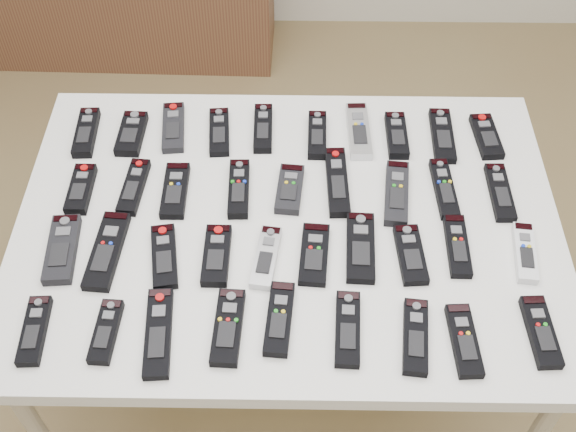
{
  "coord_description": "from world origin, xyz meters",
  "views": [
    {
      "loc": [
        0.02,
        -0.95,
        2.05
      ],
      "look_at": [
        -0.0,
        0.1,
        0.8
      ],
      "focal_mm": 45.0,
      "sensor_mm": 36.0,
      "label": 1
    }
  ],
  "objects_px": {
    "remote_10": "(81,189)",
    "remote_25": "(361,247)",
    "remote_34": "(348,329)",
    "remote_3": "(219,132)",
    "remote_18": "(500,192)",
    "remote_29": "(34,331)",
    "remote_11": "(134,187)",
    "remote_31": "(158,333)",
    "remote_13": "(239,189)",
    "remote_14": "(290,189)",
    "remote_5": "(317,135)",
    "remote_12": "(175,191)",
    "remote_19": "(62,249)",
    "remote_37": "(541,332)",
    "remote_2": "(173,128)",
    "remote_22": "(217,255)",
    "remote_24": "(314,254)",
    "remote_28": "(525,253)",
    "remote_4": "(263,128)",
    "remote_26": "(411,255)",
    "remote_15": "(337,182)",
    "remote_20": "(107,251)",
    "remote_33": "(279,319)",
    "remote_32": "(228,327)",
    "remote_35": "(415,337)",
    "remote_36": "(464,341)",
    "remote_9": "(486,136)",
    "remote_17": "(444,189)",
    "remote_23": "(266,257)",
    "remote_1": "(131,134)",
    "table": "(288,237)",
    "remote_30": "(106,332)",
    "remote_6": "(359,131)",
    "remote_0": "(86,133)",
    "remote_16": "(397,193)"
  },
  "relations": [
    {
      "from": "remote_19",
      "to": "remote_29",
      "type": "xyz_separation_m",
      "value": [
        -0.01,
        -0.21,
        -0.0
      ]
    },
    {
      "from": "remote_18",
      "to": "remote_20",
      "type": "relative_size",
      "value": 0.83
    },
    {
      "from": "remote_23",
      "to": "remote_1",
      "type": "bearing_deg",
      "value": 140.44
    },
    {
      "from": "remote_23",
      "to": "remote_36",
      "type": "relative_size",
      "value": 1.0
    },
    {
      "from": "remote_0",
      "to": "remote_5",
      "type": "relative_size",
      "value": 1.04
    },
    {
      "from": "remote_13",
      "to": "remote_14",
      "type": "height_order",
      "value": "remote_13"
    },
    {
      "from": "remote_30",
      "to": "remote_3",
      "type": "bearing_deg",
      "value": 75.69
    },
    {
      "from": "remote_34",
      "to": "remote_3",
      "type": "bearing_deg",
      "value": 120.89
    },
    {
      "from": "remote_37",
      "to": "remote_2",
      "type": "bearing_deg",
      "value": 141.12
    },
    {
      "from": "remote_19",
      "to": "remote_30",
      "type": "xyz_separation_m",
      "value": [
        0.13,
        -0.21,
        -0.0
      ]
    },
    {
      "from": "remote_4",
      "to": "remote_14",
      "type": "height_order",
      "value": "same"
    },
    {
      "from": "table",
      "to": "remote_36",
      "type": "height_order",
      "value": "remote_36"
    },
    {
      "from": "remote_9",
      "to": "remote_17",
      "type": "xyz_separation_m",
      "value": [
        -0.13,
        -0.18,
        0.0
      ]
    },
    {
      "from": "remote_15",
      "to": "remote_28",
      "type": "relative_size",
      "value": 1.33
    },
    {
      "from": "remote_17",
      "to": "remote_5",
      "type": "bearing_deg",
      "value": 146.34
    },
    {
      "from": "remote_10",
      "to": "remote_25",
      "type": "xyz_separation_m",
      "value": [
        0.65,
        -0.16,
        -0.0
      ]
    },
    {
      "from": "remote_10",
      "to": "remote_29",
      "type": "distance_m",
      "value": 0.39
    },
    {
      "from": "remote_31",
      "to": "remote_35",
      "type": "height_order",
      "value": "remote_35"
    },
    {
      "from": "remote_24",
      "to": "remote_28",
      "type": "relative_size",
      "value": 1.03
    },
    {
      "from": "remote_22",
      "to": "remote_23",
      "type": "relative_size",
      "value": 0.97
    },
    {
      "from": "remote_5",
      "to": "remote_31",
      "type": "relative_size",
      "value": 0.77
    },
    {
      "from": "remote_6",
      "to": "remote_18",
      "type": "bearing_deg",
      "value": -33.79
    },
    {
      "from": "remote_26",
      "to": "remote_35",
      "type": "distance_m",
      "value": 0.21
    },
    {
      "from": "remote_11",
      "to": "remote_33",
      "type": "relative_size",
      "value": 0.99
    },
    {
      "from": "remote_31",
      "to": "remote_9",
      "type": "bearing_deg",
      "value": 33.45
    },
    {
      "from": "remote_35",
      "to": "remote_6",
      "type": "bearing_deg",
      "value": 104.21
    },
    {
      "from": "remote_11",
      "to": "remote_31",
      "type": "bearing_deg",
      "value": -69.73
    },
    {
      "from": "remote_15",
      "to": "remote_20",
      "type": "relative_size",
      "value": 1.0
    },
    {
      "from": "remote_9",
      "to": "remote_34",
      "type": "xyz_separation_m",
      "value": [
        -0.37,
        -0.57,
        0.0
      ]
    },
    {
      "from": "remote_33",
      "to": "remote_32",
      "type": "bearing_deg",
      "value": -163.64
    },
    {
      "from": "remote_20",
      "to": "remote_30",
      "type": "distance_m",
      "value": 0.21
    },
    {
      "from": "remote_19",
      "to": "remote_12",
      "type": "bearing_deg",
      "value": 33.76
    },
    {
      "from": "remote_13",
      "to": "remote_22",
      "type": "xyz_separation_m",
      "value": [
        -0.04,
        -0.2,
        -0.0
      ]
    },
    {
      "from": "remote_2",
      "to": "remote_6",
      "type": "xyz_separation_m",
      "value": [
        0.47,
        -0.01,
        0.0
      ]
    },
    {
      "from": "remote_22",
      "to": "remote_37",
      "type": "distance_m",
      "value": 0.69
    },
    {
      "from": "table",
      "to": "remote_28",
      "type": "distance_m",
      "value": 0.53
    },
    {
      "from": "remote_16",
      "to": "remote_22",
      "type": "distance_m",
      "value": 0.45
    },
    {
      "from": "remote_18",
      "to": "remote_29",
      "type": "height_order",
      "value": "remote_29"
    },
    {
      "from": "remote_23",
      "to": "remote_29",
      "type": "distance_m",
      "value": 0.5
    },
    {
      "from": "remote_1",
      "to": "remote_24",
      "type": "relative_size",
      "value": 0.9
    },
    {
      "from": "remote_5",
      "to": "remote_31",
      "type": "bearing_deg",
      "value": -118.29
    },
    {
      "from": "remote_4",
      "to": "remote_26",
      "type": "height_order",
      "value": "remote_4"
    },
    {
      "from": "remote_35",
      "to": "remote_36",
      "type": "height_order",
      "value": "remote_35"
    },
    {
      "from": "remote_3",
      "to": "remote_33",
      "type": "distance_m",
      "value": 0.58
    },
    {
      "from": "remote_19",
      "to": "remote_22",
      "type": "distance_m",
      "value": 0.34
    },
    {
      "from": "remote_4",
      "to": "remote_10",
      "type": "height_order",
      "value": "remote_10"
    },
    {
      "from": "remote_9",
      "to": "remote_24",
      "type": "xyz_separation_m",
      "value": [
        -0.44,
        -0.38,
        -0.0
      ]
    },
    {
      "from": "remote_5",
      "to": "remote_12",
      "type": "height_order",
      "value": "remote_5"
    },
    {
      "from": "remote_3",
      "to": "remote_24",
      "type": "bearing_deg",
      "value": -62.84
    },
    {
      "from": "remote_9",
      "to": "remote_17",
      "type": "distance_m",
      "value": 0.22
    }
  ]
}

